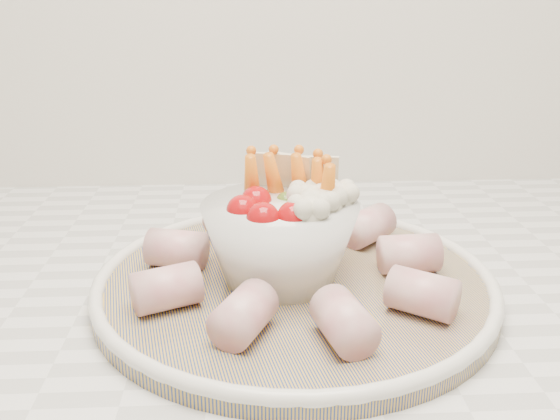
{
  "coord_description": "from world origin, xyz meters",
  "views": [
    {
      "loc": [
        -0.08,
        0.94,
        1.18
      ],
      "look_at": [
        -0.06,
        1.43,
        1.0
      ],
      "focal_mm": 40.0,
      "sensor_mm": 36.0,
      "label": 1
    }
  ],
  "objects": [
    {
      "name": "cured_meat_rolls",
      "position": [
        -0.04,
        1.43,
        0.95
      ],
      "size": [
        0.27,
        0.28,
        0.03
      ],
      "color": "#C25964",
      "rests_on": "serving_platter"
    },
    {
      "name": "serving_platter",
      "position": [
        -0.04,
        1.43,
        0.93
      ],
      "size": [
        0.41,
        0.41,
        0.02
      ],
      "color": "navy",
      "rests_on": "kitchen_counter"
    },
    {
      "name": "veggie_bowl",
      "position": [
        -0.05,
        1.43,
        0.98
      ],
      "size": [
        0.13,
        0.13,
        0.11
      ],
      "color": "white",
      "rests_on": "serving_platter"
    }
  ]
}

